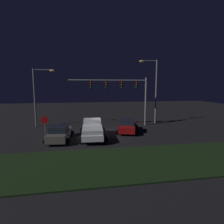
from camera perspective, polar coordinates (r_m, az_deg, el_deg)
name	(u,v)px	position (r m, az deg, el deg)	size (l,w,h in m)	color
ground_plane	(103,132)	(22.46, -2.71, -6.04)	(80.00, 80.00, 0.00)	black
grass_median	(119,163)	(13.80, 2.24, -15.01)	(21.00, 6.18, 0.10)	black
pickup_truck	(92,129)	(19.87, -5.94, -4.97)	(3.10, 5.51, 1.80)	silver
car_sedan	(127,126)	(22.40, 4.66, -4.15)	(3.27, 4.73, 1.51)	maroon
car_sedan_far	(60,133)	(19.61, -15.52, -6.18)	(2.79, 4.57, 1.51)	#514C47
traffic_signal_gantry	(122,89)	(25.06, 2.91, 7.04)	(10.32, 0.56, 6.50)	slate
street_lamp_left	(39,90)	(26.78, -21.10, 6.20)	(2.82, 0.44, 7.60)	slate
street_lamp_right	(153,84)	(27.59, 12.21, 8.11)	(2.69, 0.44, 8.97)	slate
stop_sign	(45,123)	(21.11, -19.63, -3.07)	(0.76, 0.08, 2.23)	slate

